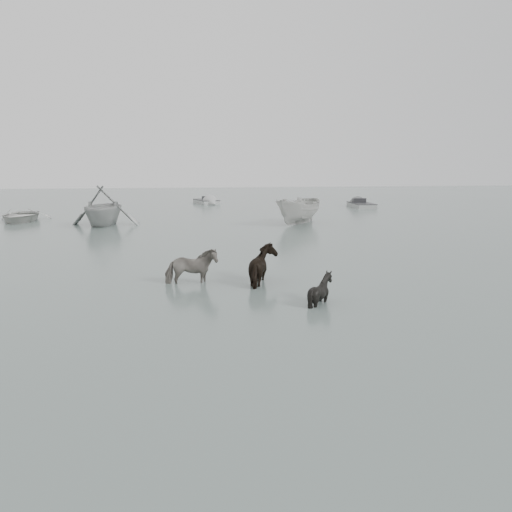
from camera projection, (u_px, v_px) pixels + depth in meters
The scene contains 9 objects.
ground at pixel (204, 295), 14.13m from camera, with size 140.00×140.00×0.00m, color #52615C.
pony_pinto at pixel (191, 262), 15.42m from camera, with size 0.73×1.61×1.36m, color black.
pony_dark at pixel (265, 258), 15.56m from camera, with size 1.53×1.31×1.54m, color black.
pony_black at pixel (321, 281), 13.29m from camera, with size 0.96×1.07×1.18m, color black.
rowboat_lead at pixel (20, 214), 32.84m from camera, with size 3.26×4.57×0.95m, color silver.
rowboat_trail at pixel (103, 204), 30.49m from camera, with size 4.21×4.88×2.57m, color #A8ABA8.
boat_small at pixel (299, 210), 31.21m from camera, with size 1.77×4.70×1.82m, color #B4B4AF.
skiff_port at pixel (361, 203), 43.80m from camera, with size 5.43×1.60×0.75m, color gray, non-canonical shape.
skiff_mid at pixel (206, 200), 48.00m from camera, with size 4.90×1.60×0.75m, color #9FA2A0, non-canonical shape.
Camera 1 is at (-0.75, -13.76, 3.63)m, focal length 35.00 mm.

